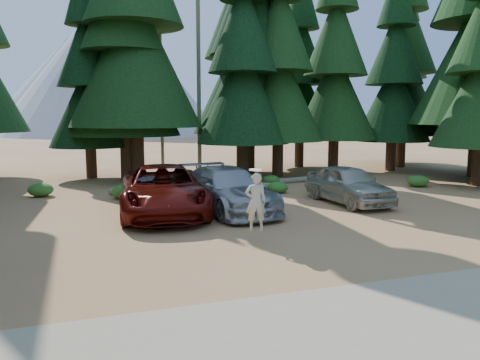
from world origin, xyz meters
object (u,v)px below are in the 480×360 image
(silver_minivan_right, at_px, (348,184))
(log_left, at_px, (152,188))
(frisbee_player, at_px, (256,201))
(red_pickup, at_px, (163,190))
(log_right, at_px, (309,179))
(log_mid, at_px, (244,185))
(silver_minivan_center, at_px, (228,189))

(silver_minivan_right, height_order, log_left, silver_minivan_right)
(frisbee_player, bearing_deg, red_pickup, -55.67)
(red_pickup, relative_size, silver_minivan_right, 1.39)
(silver_minivan_right, relative_size, log_right, 1.04)
(log_mid, bearing_deg, log_right, 51.49)
(silver_minivan_center, relative_size, log_left, 1.34)
(log_right, bearing_deg, silver_minivan_center, -148.26)
(log_left, bearing_deg, log_right, -12.79)
(silver_minivan_right, xyz_separation_m, log_left, (-7.27, 5.80, -0.64))
(log_left, distance_m, log_mid, 4.56)
(silver_minivan_center, distance_m, log_right, 9.32)
(red_pickup, height_order, log_right, red_pickup)
(red_pickup, relative_size, log_right, 1.45)
(silver_minivan_center, bearing_deg, log_mid, 57.68)
(silver_minivan_right, xyz_separation_m, log_right, (1.49, 6.49, -0.65))
(silver_minivan_center, xyz_separation_m, log_left, (-2.05, 5.75, -0.68))
(frisbee_player, relative_size, log_mid, 0.46)
(silver_minivan_center, xyz_separation_m, log_mid, (2.49, 5.34, -0.67))
(silver_minivan_center, bearing_deg, log_right, 36.48)
(red_pickup, xyz_separation_m, silver_minivan_center, (2.40, -0.24, -0.07))
(log_left, relative_size, log_right, 0.95)
(red_pickup, distance_m, log_mid, 7.10)
(frisbee_player, distance_m, log_left, 10.45)
(red_pickup, distance_m, log_right, 11.04)
(log_right, bearing_deg, silver_minivan_right, -115.03)
(frisbee_player, relative_size, log_right, 0.39)
(red_pickup, distance_m, silver_minivan_right, 7.62)
(log_mid, bearing_deg, silver_minivan_right, -26.24)
(silver_minivan_right, distance_m, frisbee_player, 7.34)
(silver_minivan_right, height_order, log_right, silver_minivan_right)
(red_pickup, relative_size, log_left, 1.52)
(log_mid, relative_size, log_right, 0.85)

